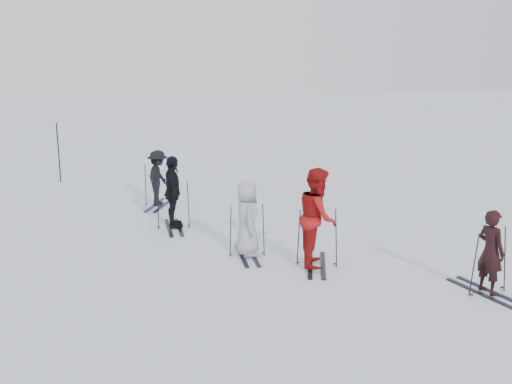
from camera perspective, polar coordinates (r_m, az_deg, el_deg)
ground at (r=13.17m, az=1.34°, el=-5.16°), size 120.00×120.00×0.00m
skier_near_dark at (r=10.95m, az=22.40°, el=-5.68°), size 0.44×0.60×1.52m
skier_red at (r=11.53m, az=6.20°, el=-2.64°), size 1.08×1.19×2.00m
skier_grey at (r=12.11m, az=-0.90°, el=-2.76°), size 0.62×0.85×1.62m
skier_uphill_left at (r=14.29m, az=-8.31°, el=-0.11°), size 0.52×1.09×1.80m
skier_uphill_far at (r=16.70m, az=-9.76°, el=1.32°), size 0.99×1.19×1.60m
skis_near_dark at (r=11.00m, az=22.33°, el=-6.40°), size 1.80×1.13×1.23m
skis_red at (r=11.64m, az=6.15°, el=-4.46°), size 1.91×1.50×1.24m
skis_grey at (r=12.17m, az=-0.90°, el=-3.80°), size 1.69×1.05×1.16m
skis_uphill_left at (r=14.36m, az=-8.28°, el=-1.23°), size 1.75×1.02×1.23m
skis_uphill_far at (r=16.73m, az=-9.74°, el=0.77°), size 1.97×1.60×1.27m
piste_marker at (r=20.93m, az=-19.14°, el=3.73°), size 0.06×0.06×2.06m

